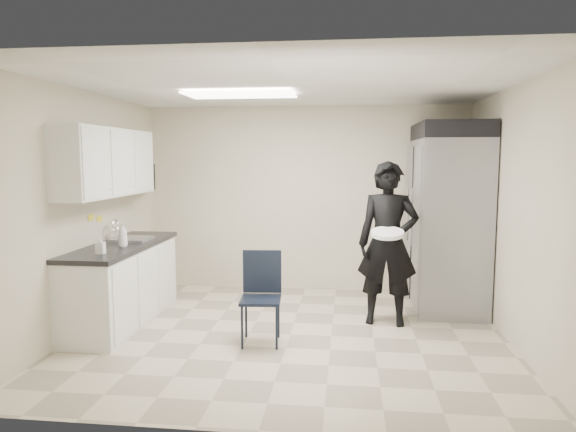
# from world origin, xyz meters

# --- Properties ---
(floor) EXTENTS (4.50, 4.50, 0.00)m
(floor) POSITION_xyz_m (0.00, 0.00, 0.00)
(floor) COLOR #BDAE94
(floor) RESTS_ON ground
(ceiling) EXTENTS (4.50, 4.50, 0.00)m
(ceiling) POSITION_xyz_m (0.00, 0.00, 2.60)
(ceiling) COLOR silver
(ceiling) RESTS_ON back_wall
(back_wall) EXTENTS (4.50, 0.00, 4.50)m
(back_wall) POSITION_xyz_m (0.00, 2.00, 1.30)
(back_wall) COLOR beige
(back_wall) RESTS_ON floor
(left_wall) EXTENTS (0.00, 4.00, 4.00)m
(left_wall) POSITION_xyz_m (-2.25, 0.00, 1.30)
(left_wall) COLOR beige
(left_wall) RESTS_ON floor
(right_wall) EXTENTS (0.00, 4.00, 4.00)m
(right_wall) POSITION_xyz_m (2.25, 0.00, 1.30)
(right_wall) COLOR beige
(right_wall) RESTS_ON floor
(ceiling_panel) EXTENTS (1.20, 0.60, 0.02)m
(ceiling_panel) POSITION_xyz_m (-0.60, 0.40, 2.57)
(ceiling_panel) COLOR white
(ceiling_panel) RESTS_ON ceiling
(lower_counter) EXTENTS (0.60, 1.90, 0.86)m
(lower_counter) POSITION_xyz_m (-1.95, 0.20, 0.43)
(lower_counter) COLOR silver
(lower_counter) RESTS_ON floor
(countertop) EXTENTS (0.64, 1.95, 0.05)m
(countertop) POSITION_xyz_m (-1.95, 0.20, 0.89)
(countertop) COLOR black
(countertop) RESTS_ON lower_counter
(sink) EXTENTS (0.42, 0.40, 0.14)m
(sink) POSITION_xyz_m (-1.93, 0.45, 0.87)
(sink) COLOR gray
(sink) RESTS_ON countertop
(faucet) EXTENTS (0.02, 0.02, 0.24)m
(faucet) POSITION_xyz_m (-2.13, 0.45, 1.02)
(faucet) COLOR silver
(faucet) RESTS_ON countertop
(upper_cabinets) EXTENTS (0.35, 1.80, 0.75)m
(upper_cabinets) POSITION_xyz_m (-2.08, 0.20, 1.83)
(upper_cabinets) COLOR silver
(upper_cabinets) RESTS_ON left_wall
(towel_dispenser) EXTENTS (0.22, 0.30, 0.35)m
(towel_dispenser) POSITION_xyz_m (-2.14, 1.35, 1.62)
(towel_dispenser) COLOR black
(towel_dispenser) RESTS_ON left_wall
(notice_sticker_left) EXTENTS (0.00, 0.12, 0.07)m
(notice_sticker_left) POSITION_xyz_m (-2.24, 0.10, 1.22)
(notice_sticker_left) COLOR yellow
(notice_sticker_left) RESTS_ON left_wall
(notice_sticker_right) EXTENTS (0.00, 0.12, 0.07)m
(notice_sticker_right) POSITION_xyz_m (-2.24, 0.30, 1.18)
(notice_sticker_right) COLOR yellow
(notice_sticker_right) RESTS_ON left_wall
(commercial_fridge) EXTENTS (0.80, 1.35, 2.10)m
(commercial_fridge) POSITION_xyz_m (1.83, 1.27, 1.05)
(commercial_fridge) COLOR gray
(commercial_fridge) RESTS_ON floor
(fridge_compressor) EXTENTS (0.80, 1.35, 0.20)m
(fridge_compressor) POSITION_xyz_m (1.83, 1.27, 2.20)
(fridge_compressor) COLOR black
(fridge_compressor) RESTS_ON commercial_fridge
(folding_chair) EXTENTS (0.43, 0.43, 0.90)m
(folding_chair) POSITION_xyz_m (-0.27, -0.29, 0.45)
(folding_chair) COLOR black
(folding_chair) RESTS_ON floor
(man_tuxedo) EXTENTS (0.72, 0.52, 1.84)m
(man_tuxedo) POSITION_xyz_m (1.05, 0.51, 0.92)
(man_tuxedo) COLOR black
(man_tuxedo) RESTS_ON floor
(bucket_lid) EXTENTS (0.38, 0.38, 0.04)m
(bucket_lid) POSITION_xyz_m (1.02, 0.26, 1.07)
(bucket_lid) COLOR white
(bucket_lid) RESTS_ON man_tuxedo
(soap_bottle_a) EXTENTS (0.14, 0.14, 0.26)m
(soap_bottle_a) POSITION_xyz_m (-1.84, 0.02, 1.04)
(soap_bottle_a) COLOR white
(soap_bottle_a) RESTS_ON countertop
(soap_bottle_b) EXTENTS (0.09, 0.09, 0.18)m
(soap_bottle_b) POSITION_xyz_m (-1.89, -0.40, 1.00)
(soap_bottle_b) COLOR silver
(soap_bottle_b) RESTS_ON countertop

